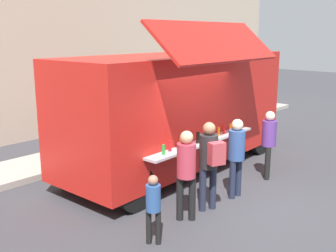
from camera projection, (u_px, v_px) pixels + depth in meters
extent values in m
plane|color=#38383D|center=(240.00, 201.00, 8.31)|extent=(60.00, 60.00, 0.00)
cube|color=red|center=(178.00, 107.00, 9.99)|extent=(6.51, 2.43, 2.57)
cube|color=red|center=(217.00, 41.00, 8.18)|extent=(3.57, 1.03, 0.81)
cube|color=black|center=(197.00, 103.00, 8.78)|extent=(3.37, 0.21, 1.16)
cube|color=#B7B7BC|center=(204.00, 142.00, 8.84)|extent=(3.55, 0.46, 0.05)
cylinder|color=green|center=(163.00, 150.00, 7.79)|extent=(0.06, 0.06, 0.20)
cylinder|color=red|center=(170.00, 146.00, 8.02)|extent=(0.06, 0.06, 0.22)
cylinder|color=orange|center=(181.00, 143.00, 8.19)|extent=(0.08, 0.08, 0.23)
cylinder|color=silver|center=(187.00, 141.00, 8.44)|extent=(0.07, 0.07, 0.20)
cylinder|color=black|center=(198.00, 138.00, 8.60)|extent=(0.07, 0.07, 0.25)
cylinder|color=red|center=(206.00, 136.00, 8.78)|extent=(0.08, 0.08, 0.21)
cylinder|color=silver|center=(209.00, 133.00, 9.03)|extent=(0.07, 0.07, 0.25)
cylinder|color=orange|center=(219.00, 132.00, 9.22)|extent=(0.07, 0.07, 0.21)
cylinder|color=red|center=(224.00, 129.00, 9.43)|extent=(0.07, 0.07, 0.21)
cylinder|color=orange|center=(231.00, 128.00, 9.64)|extent=(0.07, 0.07, 0.19)
cylinder|color=black|center=(238.00, 126.00, 9.78)|extent=(0.06, 0.06, 0.19)
cube|color=black|center=(243.00, 78.00, 12.25)|extent=(0.14, 1.89, 1.13)
cylinder|color=black|center=(204.00, 128.00, 12.73)|extent=(0.90, 0.28, 0.90)
cylinder|color=black|center=(259.00, 138.00, 11.52)|extent=(0.90, 0.28, 0.90)
cylinder|color=black|center=(73.00, 168.00, 8.98)|extent=(0.90, 0.28, 0.90)
cylinder|color=black|center=(134.00, 188.00, 7.77)|extent=(0.90, 0.28, 0.90)
cylinder|color=#2B5E36|center=(198.00, 117.00, 14.50)|extent=(0.60, 0.60, 0.86)
cylinder|color=#1E253A|center=(232.00, 180.00, 8.35)|extent=(0.13, 0.13, 0.82)
cylinder|color=#1E253A|center=(238.00, 177.00, 8.50)|extent=(0.13, 0.13, 0.82)
cylinder|color=#2D4A84|center=(237.00, 145.00, 8.26)|extent=(0.34, 0.34, 0.62)
sphere|color=beige|center=(237.00, 125.00, 8.17)|extent=(0.23, 0.23, 0.23)
cylinder|color=#1F2537|center=(203.00, 190.00, 7.76)|extent=(0.14, 0.14, 0.86)
cylinder|color=#1F2537|center=(213.00, 188.00, 7.86)|extent=(0.14, 0.14, 0.86)
cylinder|color=#242427|center=(209.00, 151.00, 7.64)|extent=(0.36, 0.36, 0.65)
sphere|color=#9A6D4E|center=(209.00, 128.00, 7.54)|extent=(0.24, 0.24, 0.24)
cube|color=#AD3B42|center=(216.00, 153.00, 7.39)|extent=(0.34, 0.29, 0.42)
cylinder|color=black|center=(180.00, 198.00, 7.38)|extent=(0.13, 0.13, 0.83)
cylinder|color=black|center=(192.00, 199.00, 7.37)|extent=(0.13, 0.13, 0.83)
cylinder|color=#B53446|center=(186.00, 161.00, 7.21)|extent=(0.34, 0.34, 0.63)
sphere|color=#D8AC7E|center=(187.00, 137.00, 7.12)|extent=(0.23, 0.23, 0.23)
cylinder|color=black|center=(267.00, 163.00, 9.44)|extent=(0.13, 0.13, 0.80)
cylinder|color=black|center=(268.00, 161.00, 9.64)|extent=(0.13, 0.13, 0.80)
cylinder|color=#542F7C|center=(269.00, 133.00, 9.39)|extent=(0.33, 0.33, 0.60)
sphere|color=beige|center=(270.00, 116.00, 9.29)|extent=(0.22, 0.22, 0.22)
cylinder|color=black|center=(149.00, 227.00, 6.56)|extent=(0.09, 0.09, 0.58)
cylinder|color=black|center=(158.00, 227.00, 6.54)|extent=(0.09, 0.09, 0.58)
cylinder|color=#2C4E89|center=(153.00, 198.00, 6.44)|extent=(0.24, 0.24, 0.44)
sphere|color=#A16E55|center=(153.00, 180.00, 6.37)|extent=(0.16, 0.16, 0.16)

